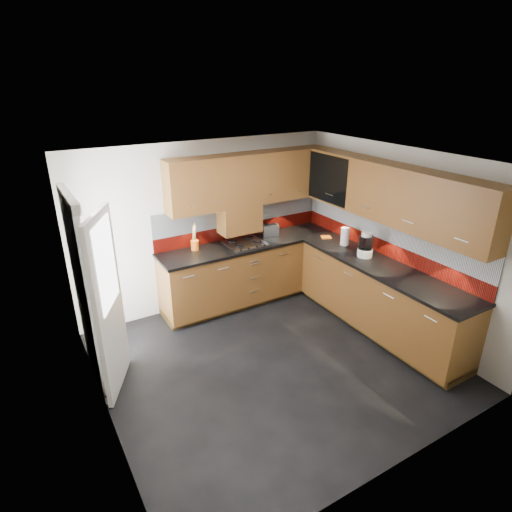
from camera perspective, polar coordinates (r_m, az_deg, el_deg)
room at (r=4.57m, az=2.56°, el=1.28°), size 4.00×3.80×2.64m
base_cabinets at (r=6.11m, az=7.13°, el=-3.95°), size 2.70×3.20×0.95m
countertop at (r=5.89m, az=7.34°, el=0.15°), size 2.72×3.22×0.04m
backsplash at (r=6.08m, az=7.86°, el=3.79°), size 2.70×3.20×0.54m
upper_cabinets at (r=5.76m, az=8.74°, el=9.20°), size 2.50×3.20×0.72m
extractor_hood at (r=6.18m, az=-2.25°, el=5.02°), size 0.60×0.33×0.40m
glass_cabinet at (r=6.27m, az=10.57°, el=10.45°), size 0.32×0.80×0.66m
back_door at (r=4.84m, az=-20.78°, el=-5.10°), size 0.42×1.19×2.04m
gas_hob at (r=6.16m, az=-1.46°, el=1.73°), size 0.55×0.49×0.04m
utensil_pot at (r=5.99m, az=-8.16°, el=1.65°), size 0.11×0.11×0.39m
toaster at (r=6.48m, az=1.96°, el=3.49°), size 0.28×0.22×0.17m
food_processor at (r=5.87m, az=14.39°, el=1.33°), size 0.20×0.20×0.34m
paper_towel at (r=6.22m, az=11.78°, el=2.57°), size 0.15×0.15×0.25m
orange_cloth at (r=6.49m, az=9.31°, el=2.49°), size 0.19×0.17×0.02m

